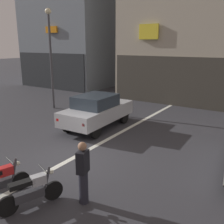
{
  "coord_description": "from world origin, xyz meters",
  "views": [
    {
      "loc": [
        5.79,
        -6.04,
        3.97
      ],
      "look_at": [
        0.52,
        2.0,
        1.4
      ],
      "focal_mm": 40.82,
      "sensor_mm": 36.0,
      "label": 1
    }
  ],
  "objects_px": {
    "car_silver_crossing_near": "(97,110)",
    "person_by_motorcycles": "(83,173)",
    "motorcycle_silver_row_left_mid": "(32,191)",
    "street_lamp": "(50,48)"
  },
  "relations": [
    {
      "from": "car_silver_crossing_near",
      "to": "person_by_motorcycles",
      "type": "distance_m",
      "value": 6.13
    },
    {
      "from": "motorcycle_silver_row_left_mid",
      "to": "person_by_motorcycles",
      "type": "xyz_separation_m",
      "value": [
        0.96,
        0.85,
        0.4
      ]
    },
    {
      "from": "car_silver_crossing_near",
      "to": "street_lamp",
      "type": "xyz_separation_m",
      "value": [
        -4.68,
        1.66,
        2.83
      ]
    },
    {
      "from": "car_silver_crossing_near",
      "to": "street_lamp",
      "type": "height_order",
      "value": "street_lamp"
    },
    {
      "from": "street_lamp",
      "to": "motorcycle_silver_row_left_mid",
      "type": "relative_size",
      "value": 3.79
    },
    {
      "from": "motorcycle_silver_row_left_mid",
      "to": "person_by_motorcycles",
      "type": "bearing_deg",
      "value": 41.78
    },
    {
      "from": "person_by_motorcycles",
      "to": "motorcycle_silver_row_left_mid",
      "type": "bearing_deg",
      "value": -138.22
    },
    {
      "from": "street_lamp",
      "to": "motorcycle_silver_row_left_mid",
      "type": "bearing_deg",
      "value": -47.12
    },
    {
      "from": "car_silver_crossing_near",
      "to": "street_lamp",
      "type": "relative_size",
      "value": 0.69
    },
    {
      "from": "car_silver_crossing_near",
      "to": "person_by_motorcycles",
      "type": "xyz_separation_m",
      "value": [
        3.36,
        -5.12,
        -0.03
      ]
    }
  ]
}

